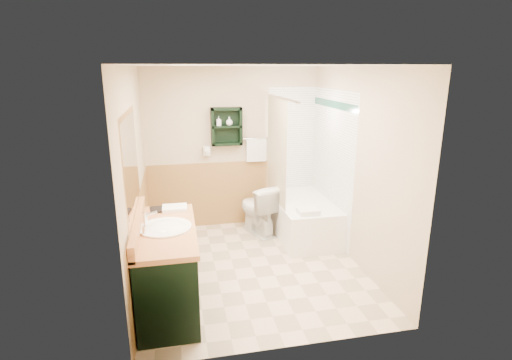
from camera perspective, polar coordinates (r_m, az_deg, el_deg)
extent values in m
plane|color=beige|center=(5.05, -0.54, -12.34)|extent=(3.00, 3.00, 0.00)
cube|color=beige|center=(6.07, -3.37, 4.54)|extent=(2.60, 0.04, 2.40)
cube|color=beige|center=(4.55, -17.13, 0.04)|extent=(0.04, 3.00, 2.40)
cube|color=beige|center=(5.02, 14.37, 1.70)|extent=(0.04, 3.00, 2.40)
cube|color=white|center=(4.45, -0.63, 16.31)|extent=(2.60, 3.00, 0.04)
cube|color=black|center=(5.88, -4.23, 7.63)|extent=(0.45, 0.15, 0.55)
cylinder|color=silver|center=(5.32, 3.52, 11.66)|extent=(0.03, 1.60, 0.03)
cube|color=black|center=(4.22, -12.51, -12.12)|extent=(0.59, 1.36, 0.86)
cube|color=white|center=(5.92, 6.65, -5.22)|extent=(0.81, 1.50, 0.54)
imported|color=white|center=(5.88, 0.33, -4.19)|extent=(0.64, 0.85, 0.74)
cube|color=white|center=(4.51, -11.54, -3.95)|extent=(0.27, 0.21, 0.04)
imported|color=black|center=(4.50, -14.97, -3.12)|extent=(0.15, 0.03, 0.20)
cube|color=white|center=(5.25, 7.44, -4.48)|extent=(0.26, 0.22, 0.07)
imported|color=white|center=(5.86, -5.35, 8.04)|extent=(0.08, 0.14, 0.06)
imported|color=white|center=(5.87, -3.84, 8.26)|extent=(0.13, 0.15, 0.10)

